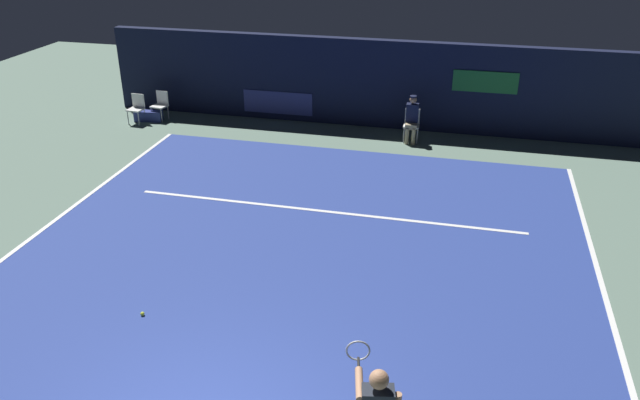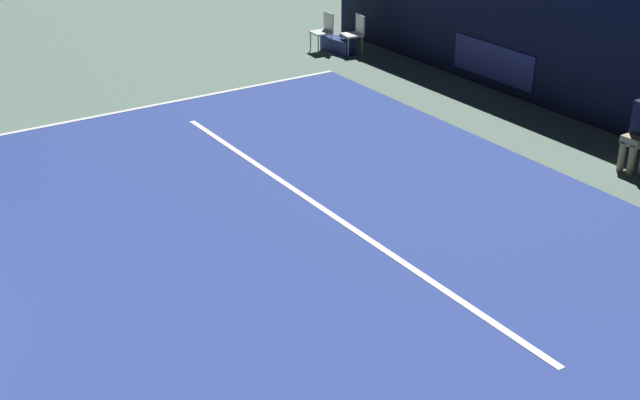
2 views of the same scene
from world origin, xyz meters
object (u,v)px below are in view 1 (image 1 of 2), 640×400
Objects in this scene: courtside_chair_near at (137,107)px; tennis_ball at (142,314)px; line_judge_on_chair at (412,118)px; courtside_chair_far at (160,104)px; equipment_bag at (148,116)px.

courtside_chair_near is 10.27m from tennis_ball.
tennis_ball is (4.91, -9.01, -0.46)m from courtside_chair_near.
tennis_ball is at bearing -110.10° from line_judge_on_chair.
courtside_chair_near is (-8.34, -0.35, -0.18)m from line_judge_on_chair.
equipment_bag is at bearing -143.34° from courtside_chair_far.
equipment_bag is at bearing -179.13° from line_judge_on_chair.
courtside_chair_far reaches higher than equipment_bag.
tennis_ball is (-3.43, -9.36, -0.64)m from line_judge_on_chair.
line_judge_on_chair is 7.79m from courtside_chair_far.
courtside_chair_near is at bearing -145.42° from equipment_bag.
equipment_bag is at bearing 44.67° from courtside_chair_near.
equipment_bag is (-4.68, 9.24, 0.11)m from tennis_ball.
courtside_chair_far is (-7.78, 0.12, -0.18)m from line_judge_on_chair.
courtside_chair_near reaches higher than equipment_bag.
line_judge_on_chair is at bearing 2.42° from courtside_chair_near.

